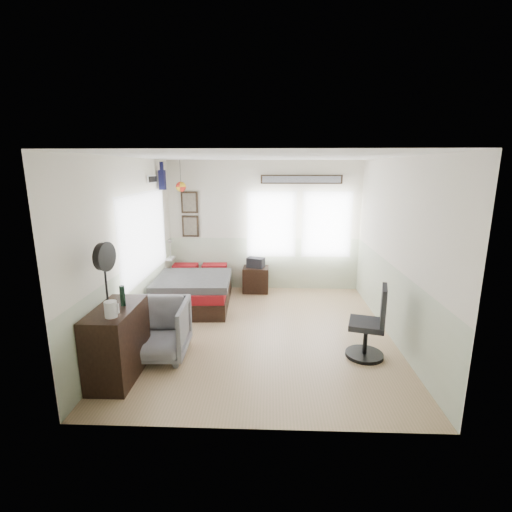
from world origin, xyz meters
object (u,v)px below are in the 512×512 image
object	(u,v)px
armchair	(156,330)
nightstand	(256,279)
task_chair	(371,329)
bed	(195,289)
dresser	(118,342)

from	to	relation	value
armchair	nightstand	xyz separation A→B (m)	(1.26, 2.83, -0.13)
task_chair	bed	bearing A→B (deg)	160.49
bed	nightstand	distance (m)	1.37
armchair	task_chair	size ratio (longest dim) A/B	0.84
dresser	task_chair	distance (m)	3.29
bed	task_chair	distance (m)	3.42
armchair	dresser	bearing A→B (deg)	-124.55
bed	armchair	size ratio (longest dim) A/B	2.19
dresser	nightstand	bearing A→B (deg)	64.69
dresser	bed	bearing A→B (deg)	80.23
bed	armchair	xyz separation A→B (m)	(-0.12, -2.05, 0.11)
nightstand	task_chair	world-z (taller)	task_chair
dresser	armchair	bearing A→B (deg)	57.73
dresser	nightstand	size ratio (longest dim) A/B	1.90
bed	nightstand	xyz separation A→B (m)	(1.13, 0.77, -0.02)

